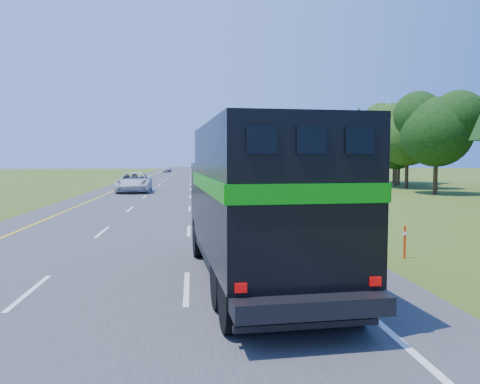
# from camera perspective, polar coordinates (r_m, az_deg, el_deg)

# --- Properties ---
(road) EXTENTS (15.00, 260.00, 0.04)m
(road) POSITION_cam_1_polar(r_m,az_deg,el_deg) (50.32, -8.15, 0.48)
(road) COLOR #38383A
(road) RESTS_ON ground
(lane_markings) EXTENTS (11.15, 260.00, 0.01)m
(lane_markings) POSITION_cam_1_polar(r_m,az_deg,el_deg) (50.32, -8.15, 0.51)
(lane_markings) COLOR yellow
(lane_markings) RESTS_ON road
(horse_truck) EXTENTS (3.35, 9.00, 3.91)m
(horse_truck) POSITION_cam_1_polar(r_m,az_deg,el_deg) (11.46, 2.36, -1.06)
(horse_truck) COLOR black
(horse_truck) RESTS_ON road
(white_suv) EXTENTS (3.32, 6.76, 1.85)m
(white_suv) POSITION_cam_1_polar(r_m,az_deg,el_deg) (44.66, -12.78, 1.18)
(white_suv) COLOR silver
(white_suv) RESTS_ON road
(far_car) EXTENTS (1.84, 4.22, 1.42)m
(far_car) POSITION_cam_1_polar(r_m,az_deg,el_deg) (107.76, -8.85, 2.77)
(far_car) COLOR #B6B6BD
(far_car) RESTS_ON road
(delineator) EXTENTS (0.09, 0.05, 1.04)m
(delineator) POSITION_cam_1_polar(r_m,az_deg,el_deg) (15.72, 19.44, -5.67)
(delineator) COLOR #FB3A0D
(delineator) RESTS_ON ground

